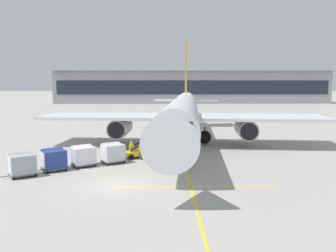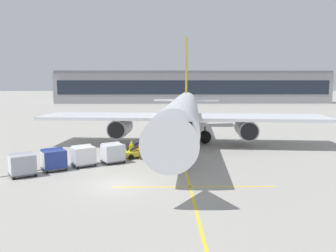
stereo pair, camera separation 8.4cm
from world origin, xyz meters
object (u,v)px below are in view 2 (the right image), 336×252
(ground_crew_by_carts, at_px, (150,148))
(ground_crew_marshaller, at_px, (141,150))
(parked_airplane, at_px, (183,113))
(baggage_cart_lead, at_px, (113,152))
(baggage_cart_fourth, at_px, (22,164))
(baggage_cart_third, at_px, (54,159))
(baggage_cart_second, at_px, (83,155))
(belt_loader, at_px, (142,149))
(ground_crew_by_loader, at_px, (132,149))
(safety_cone_engine_keepout, at_px, (139,147))
(safety_cone_wingtip, at_px, (134,149))

(ground_crew_by_carts, height_order, ground_crew_marshaller, same)
(parked_airplane, distance_m, baggage_cart_lead, 12.30)
(ground_crew_by_carts, bearing_deg, baggage_cart_fourth, -146.79)
(baggage_cart_third, bearing_deg, baggage_cart_fourth, -137.33)
(parked_airplane, bearing_deg, baggage_cart_lead, -127.04)
(baggage_cart_second, height_order, ground_crew_marshaller, baggage_cart_second)
(belt_loader, bearing_deg, ground_crew_by_loader, -145.94)
(ground_crew_by_loader, distance_m, safety_cone_engine_keepout, 4.46)
(belt_loader, distance_m, baggage_cart_lead, 3.62)
(ground_crew_by_loader, xyz_separation_m, ground_crew_marshaller, (0.98, -0.54, 0.00))
(parked_airplane, relative_size, ground_crew_by_loader, 25.57)
(baggage_cart_fourth, height_order, ground_crew_marshaller, baggage_cart_fourth)
(ground_crew_marshaller, bearing_deg, ground_crew_by_loader, 151.06)
(parked_airplane, distance_m, safety_cone_engine_keepout, 7.10)
(ground_crew_marshaller, bearing_deg, baggage_cart_fourth, -148.10)
(baggage_cart_third, distance_m, safety_cone_engine_keepout, 11.19)
(baggage_cart_fourth, distance_m, ground_crew_by_loader, 10.44)
(baggage_cart_second, height_order, baggage_cart_third, same)
(baggage_cart_second, bearing_deg, safety_cone_engine_keepout, 58.70)
(parked_airplane, relative_size, baggage_cart_third, 16.42)
(belt_loader, bearing_deg, safety_cone_wingtip, 112.47)
(baggage_cart_second, relative_size, baggage_cart_third, 1.00)
(ground_crew_by_loader, distance_m, ground_crew_marshaller, 1.12)
(parked_airplane, distance_m, ground_crew_by_loader, 9.94)
(parked_airplane, bearing_deg, ground_crew_marshaller, -119.15)
(baggage_cart_fourth, height_order, ground_crew_by_carts, baggage_cart_fourth)
(safety_cone_wingtip, bearing_deg, safety_cone_engine_keepout, 71.00)
(parked_airplane, xyz_separation_m, safety_cone_engine_keepout, (-5.19, -3.32, -3.52))
(safety_cone_wingtip, bearing_deg, ground_crew_marshaller, -74.61)
(baggage_cart_fourth, bearing_deg, baggage_cart_lead, 33.87)
(baggage_cart_third, relative_size, baggage_cart_fourth, 1.00)
(safety_cone_wingtip, bearing_deg, baggage_cart_third, -129.47)
(safety_cone_engine_keepout, bearing_deg, baggage_cart_fourth, -129.07)
(ground_crew_by_carts, relative_size, safety_cone_engine_keepout, 2.42)
(safety_cone_engine_keepout, relative_size, safety_cone_wingtip, 1.13)
(baggage_cart_lead, bearing_deg, safety_cone_wingtip, 72.36)
(parked_airplane, relative_size, belt_loader, 8.34)
(ground_crew_by_carts, relative_size, safety_cone_wingtip, 2.73)
(baggage_cart_third, xyz_separation_m, baggage_cart_fourth, (-1.96, -1.80, 0.00))
(baggage_cart_second, distance_m, baggage_cart_third, 2.66)
(ground_crew_by_loader, xyz_separation_m, safety_cone_engine_keepout, (0.39, 4.39, -0.65))
(baggage_cart_third, relative_size, ground_crew_by_carts, 1.56)
(baggage_cart_fourth, height_order, ground_crew_by_loader, baggage_cart_fourth)
(belt_loader, relative_size, baggage_cart_third, 1.97)
(parked_airplane, xyz_separation_m, ground_crew_marshaller, (-4.60, -8.25, -2.88))
(baggage_cart_lead, bearing_deg, ground_crew_by_carts, 31.92)
(parked_airplane, xyz_separation_m, baggage_cart_fourth, (-13.89, -14.03, -2.87))
(baggage_cart_second, distance_m, baggage_cart_fourth, 5.30)
(baggage_cart_lead, distance_m, safety_cone_wingtip, 5.27)
(ground_crew_marshaller, bearing_deg, parked_airplane, 60.85)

